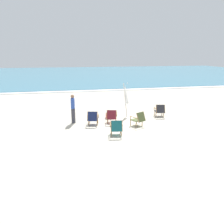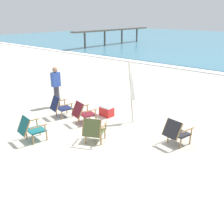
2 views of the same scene
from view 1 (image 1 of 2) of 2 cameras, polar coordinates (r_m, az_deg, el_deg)
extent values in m
plane|color=beige|center=(12.18, 3.61, -3.25)|extent=(80.00, 80.00, 0.00)
cube|color=teal|center=(43.42, -7.64, 9.94)|extent=(80.00, 40.00, 0.10)
cube|color=white|center=(23.36, -3.93, 5.68)|extent=(80.00, 1.10, 0.06)
cube|color=#196066|center=(10.57, 1.08, -4.29)|extent=(0.59, 0.55, 0.04)
cube|color=#196066|center=(10.16, 1.21, -3.70)|extent=(0.53, 0.33, 0.48)
cylinder|color=olive|center=(10.81, -0.25, -4.73)|extent=(0.04, 0.04, 0.32)
cylinder|color=olive|center=(10.84, 2.23, -4.69)|extent=(0.04, 0.04, 0.32)
cylinder|color=olive|center=(10.41, -0.14, -5.53)|extent=(0.04, 0.04, 0.32)
cylinder|color=olive|center=(10.44, 2.44, -5.49)|extent=(0.04, 0.04, 0.32)
cube|color=olive|center=(10.46, -0.44, -3.21)|extent=(0.12, 0.53, 0.02)
cylinder|color=olive|center=(10.68, -0.48, -3.46)|extent=(0.04, 0.04, 0.22)
cube|color=olive|center=(10.50, 2.62, -3.16)|extent=(0.12, 0.53, 0.02)
cylinder|color=olive|center=(10.71, 2.52, -3.41)|extent=(0.04, 0.04, 0.22)
cylinder|color=olive|center=(10.14, -0.22, -3.72)|extent=(0.08, 0.26, 0.49)
cylinder|color=olive|center=(10.18, 2.65, -3.67)|extent=(0.08, 0.26, 0.49)
cube|color=maroon|center=(12.41, -0.05, -1.33)|extent=(0.62, 0.59, 0.04)
cube|color=maroon|center=(12.00, -0.12, -0.74)|extent=(0.54, 0.37, 0.48)
cylinder|color=olive|center=(12.67, -1.06, -1.74)|extent=(0.04, 0.04, 0.32)
cylinder|color=olive|center=(12.65, 1.05, -1.76)|extent=(0.04, 0.04, 0.32)
cylinder|color=olive|center=(12.26, -1.18, -2.32)|extent=(0.04, 0.04, 0.32)
cylinder|color=olive|center=(12.24, 1.01, -2.35)|extent=(0.04, 0.04, 0.32)
cube|color=olive|center=(12.34, -1.35, -0.36)|extent=(0.16, 0.52, 0.02)
cylinder|color=olive|center=(12.55, -1.29, -0.62)|extent=(0.04, 0.04, 0.22)
cube|color=olive|center=(12.32, 1.25, -0.39)|extent=(0.16, 0.52, 0.02)
cylinder|color=olive|center=(12.53, 1.27, -0.65)|extent=(0.04, 0.04, 0.22)
cylinder|color=olive|center=(12.01, -1.33, -0.72)|extent=(0.10, 0.27, 0.48)
cylinder|color=olive|center=(11.99, 1.10, -0.75)|extent=(0.10, 0.27, 0.48)
cube|color=#19234C|center=(12.11, -4.94, -1.79)|extent=(0.61, 0.58, 0.04)
cube|color=#19234C|center=(11.72, -5.14, -1.16)|extent=(0.53, 0.34, 0.49)
cylinder|color=olive|center=(12.39, -5.90, -2.20)|extent=(0.04, 0.04, 0.32)
cylinder|color=olive|center=(12.34, -3.74, -2.22)|extent=(0.04, 0.04, 0.32)
cylinder|color=olive|center=(11.98, -6.15, -2.82)|extent=(0.04, 0.04, 0.32)
cylinder|color=olive|center=(11.93, -3.92, -2.84)|extent=(0.04, 0.04, 0.32)
cube|color=olive|center=(12.07, -6.30, -0.81)|extent=(0.15, 0.52, 0.02)
cylinder|color=olive|center=(12.27, -6.17, -1.06)|extent=(0.04, 0.04, 0.22)
cube|color=olive|center=(12.01, -3.65, -0.83)|extent=(0.15, 0.52, 0.02)
cylinder|color=olive|center=(12.22, -3.57, -1.08)|extent=(0.04, 0.04, 0.22)
cylinder|color=olive|center=(11.75, -6.38, -1.15)|extent=(0.09, 0.24, 0.49)
cylinder|color=olive|center=(11.69, -3.90, -1.17)|extent=(0.09, 0.24, 0.49)
cube|color=#515B33|center=(11.95, 6.39, -2.07)|extent=(0.68, 0.67, 0.04)
cube|color=#515B33|center=(11.66, 7.60, -1.31)|extent=(0.54, 0.43, 0.50)
cylinder|color=olive|center=(11.99, 4.85, -2.78)|extent=(0.04, 0.04, 0.32)
cylinder|color=olive|center=(12.30, 6.42, -2.35)|extent=(0.04, 0.04, 0.32)
cylinder|color=olive|center=(11.70, 6.32, -3.27)|extent=(0.04, 0.04, 0.32)
cylinder|color=olive|center=(12.02, 7.89, -2.82)|extent=(0.04, 0.04, 0.32)
cube|color=olive|center=(11.68, 5.53, -1.32)|extent=(0.28, 0.48, 0.02)
cylinder|color=olive|center=(11.84, 4.88, -1.63)|extent=(0.04, 0.04, 0.22)
cube|color=olive|center=(12.07, 7.42, -0.84)|extent=(0.28, 0.48, 0.02)
cylinder|color=olive|center=(12.23, 6.77, -1.15)|extent=(0.04, 0.04, 0.22)
cylinder|color=olive|center=(11.48, 6.73, -1.53)|extent=(0.14, 0.22, 0.50)
cylinder|color=olive|center=(11.84, 8.45, -1.08)|extent=(0.14, 0.22, 0.50)
cube|color=#28282D|center=(13.98, 12.19, 0.21)|extent=(0.60, 0.57, 0.04)
cube|color=#28282D|center=(13.59, 12.56, 0.79)|extent=(0.53, 0.35, 0.48)
cylinder|color=olive|center=(14.18, 11.05, -0.19)|extent=(0.04, 0.04, 0.32)
cylinder|color=olive|center=(14.28, 12.89, -0.18)|extent=(0.04, 0.04, 0.32)
cylinder|color=olive|center=(13.77, 11.40, -0.66)|extent=(0.04, 0.04, 0.32)
cylinder|color=olive|center=(13.87, 13.29, -0.65)|extent=(0.04, 0.04, 0.32)
cube|color=olive|center=(13.85, 11.13, 1.07)|extent=(0.14, 0.52, 0.02)
cylinder|color=olive|center=(14.06, 10.96, 0.82)|extent=(0.04, 0.04, 0.22)
cube|color=olive|center=(13.97, 13.38, 1.07)|extent=(0.14, 0.52, 0.02)
cylinder|color=olive|center=(14.18, 13.18, 0.82)|extent=(0.04, 0.04, 0.22)
cylinder|color=olive|center=(13.54, 11.51, 0.79)|extent=(0.09, 0.26, 0.49)
cylinder|color=olive|center=(13.65, 13.61, 0.79)|extent=(0.09, 0.26, 0.49)
cylinder|color=#B7B2A8|center=(13.49, 3.48, 3.15)|extent=(0.29, 0.05, 2.09)
cone|color=white|center=(13.43, 3.67, 4.68)|extent=(0.36, 0.23, 1.17)
sphere|color=#B7B2A8|center=(13.35, 4.05, 7.56)|extent=(0.06, 0.06, 0.06)
cylinder|color=#383842|center=(12.49, -10.07, -0.92)|extent=(0.22, 0.22, 0.86)
cube|color=#2D4CA5|center=(12.32, -10.22, 2.25)|extent=(0.22, 0.35, 0.56)
sphere|color=#9E7051|center=(12.24, -10.31, 4.03)|extent=(0.20, 0.20, 0.20)
cube|color=red|center=(13.33, -0.52, -0.84)|extent=(0.48, 0.34, 0.34)
cube|color=white|center=(13.27, -0.52, -0.01)|extent=(0.49, 0.35, 0.06)
camera|label=2|loc=(10.43, 45.01, 9.50)|focal=42.00mm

